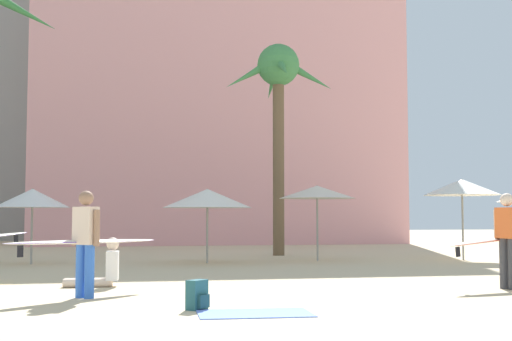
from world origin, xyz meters
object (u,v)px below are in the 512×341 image
(cafe_umbrella_2, at_px, (207,198))
(cafe_umbrella_0, at_px, (33,198))
(backpack, at_px, (198,295))
(person_mid_left, at_px, (102,270))
(cafe_umbrella_6, at_px, (462,187))
(person_far_right, at_px, (86,240))
(palm_tree_center, at_px, (278,86))
(person_mid_center, at_px, (504,237))
(cafe_umbrella_3, at_px, (317,192))
(beach_towel, at_px, (255,313))

(cafe_umbrella_2, bearing_deg, cafe_umbrella_0, 173.72)
(backpack, distance_m, person_mid_left, 3.86)
(cafe_umbrella_6, distance_m, person_far_right, 13.46)
(palm_tree_center, relative_size, cafe_umbrella_0, 3.49)
(backpack, xyz_separation_m, person_mid_center, (5.88, 1.74, 0.73))
(cafe_umbrella_0, distance_m, person_mid_left, 7.19)
(cafe_umbrella_0, distance_m, cafe_umbrella_3, 8.26)
(cafe_umbrella_2, height_order, person_far_right, cafe_umbrella_2)
(cafe_umbrella_0, xyz_separation_m, person_mid_center, (9.28, -8.60, -0.91))
(cafe_umbrella_2, xyz_separation_m, cafe_umbrella_6, (7.87, -0.20, 0.38))
(backpack, xyz_separation_m, person_far_right, (-1.62, 1.90, 0.73))
(person_far_right, bearing_deg, person_mid_center, -46.77)
(person_mid_center, bearing_deg, cafe_umbrella_0, 119.62)
(cafe_umbrella_0, relative_size, person_mid_left, 2.05)
(cafe_umbrella_3, distance_m, person_far_right, 10.54)
(palm_tree_center, xyz_separation_m, beach_towel, (-3.70, -13.81, -5.86))
(palm_tree_center, height_order, cafe_umbrella_3, palm_tree_center)
(cafe_umbrella_6, xyz_separation_m, person_mid_left, (-10.71, -6.00, -1.92))
(palm_tree_center, height_order, person_mid_center, palm_tree_center)
(cafe_umbrella_0, relative_size, cafe_umbrella_3, 0.91)
(cafe_umbrella_2, relative_size, backpack, 6.08)
(cafe_umbrella_2, bearing_deg, beach_towel, -94.17)
(backpack, relative_size, person_mid_left, 0.41)
(backpack, bearing_deg, palm_tree_center, 117.32)
(backpack, bearing_deg, person_mid_center, 62.17)
(backpack, height_order, person_mid_center, person_mid_center)
(cafe_umbrella_6, height_order, person_mid_center, cafe_umbrella_6)
(cafe_umbrella_6, relative_size, person_mid_left, 2.41)
(cafe_umbrella_6, bearing_deg, person_mid_left, -150.75)
(cafe_umbrella_2, height_order, cafe_umbrella_3, cafe_umbrella_3)
(cafe_umbrella_2, xyz_separation_m, cafe_umbrella_3, (3.39, 0.33, 0.22))
(person_far_right, bearing_deg, cafe_umbrella_6, -10.44)
(cafe_umbrella_3, xyz_separation_m, person_mid_center, (1.03, -8.40, -1.13))
(palm_tree_center, bearing_deg, cafe_umbrella_0, -159.65)
(cafe_umbrella_0, bearing_deg, palm_tree_center, 20.35)
(palm_tree_center, height_order, cafe_umbrella_2, palm_tree_center)
(person_mid_center, bearing_deg, cafe_umbrella_2, 101.15)
(beach_towel, xyz_separation_m, person_mid_left, (-2.08, 4.18, 0.31))
(cafe_umbrella_6, relative_size, person_far_right, 0.96)
(palm_tree_center, distance_m, person_mid_center, 12.60)
(cafe_umbrella_0, xyz_separation_m, person_mid_left, (2.03, -6.73, -1.53))
(cafe_umbrella_2, bearing_deg, person_far_right, -111.33)
(cafe_umbrella_6, height_order, person_mid_left, cafe_umbrella_6)
(palm_tree_center, relative_size, person_far_right, 2.85)
(palm_tree_center, relative_size, cafe_umbrella_6, 2.96)
(person_mid_left, distance_m, person_mid_center, 7.52)
(person_far_right, xyz_separation_m, person_mid_left, (0.25, 1.71, -0.62))
(palm_tree_center, distance_m, cafe_umbrella_0, 9.24)
(palm_tree_center, height_order, beach_towel, palm_tree_center)
(cafe_umbrella_2, relative_size, person_mid_center, 0.96)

